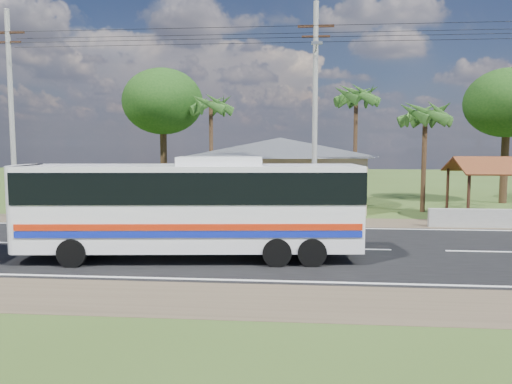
% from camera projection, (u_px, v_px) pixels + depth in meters
% --- Properties ---
extents(ground, '(120.00, 120.00, 0.00)m').
position_uv_depth(ground, '(241.00, 248.00, 19.38)').
color(ground, '#344A1A').
rests_on(ground, ground).
extents(road, '(120.00, 16.00, 0.03)m').
position_uv_depth(road, '(241.00, 247.00, 19.38)').
color(road, black).
rests_on(road, ground).
extents(house, '(12.40, 10.00, 5.00)m').
position_uv_depth(house, '(280.00, 165.00, 31.91)').
color(house, tan).
rests_on(house, ground).
extents(waiting_shed, '(5.20, 4.48, 3.35)m').
position_uv_depth(waiting_shed, '(503.00, 168.00, 26.39)').
color(waiting_shed, '#3A2115').
rests_on(waiting_shed, ground).
extents(concrete_barrier, '(7.00, 0.30, 0.90)m').
position_uv_depth(concrete_barrier, '(503.00, 219.00, 23.83)').
color(concrete_barrier, '#9E9E99').
rests_on(concrete_barrier, ground).
extents(utility_poles, '(32.80, 2.22, 11.00)m').
position_uv_depth(utility_poles, '(308.00, 109.00, 25.01)').
color(utility_poles, '#9E9E99').
rests_on(utility_poles, ground).
extents(palm_near, '(2.80, 2.80, 6.70)m').
position_uv_depth(palm_near, '(425.00, 114.00, 28.89)').
color(palm_near, '#47301E').
rests_on(palm_near, ground).
extents(palm_mid, '(2.80, 2.80, 8.20)m').
position_uv_depth(palm_mid, '(356.00, 97.00, 33.52)').
color(palm_mid, '#47301E').
rests_on(palm_mid, ground).
extents(palm_far, '(2.80, 2.80, 7.70)m').
position_uv_depth(palm_far, '(211.00, 105.00, 34.94)').
color(palm_far, '#47301E').
rests_on(palm_far, ground).
extents(tree_behind_house, '(6.00, 6.00, 9.61)m').
position_uv_depth(tree_behind_house, '(163.00, 102.00, 37.23)').
color(tree_behind_house, '#47301E').
rests_on(tree_behind_house, ground).
extents(tree_behind_shed, '(5.60, 5.60, 9.02)m').
position_uv_depth(tree_behind_shed, '(507.00, 103.00, 33.18)').
color(tree_behind_shed, '#47301E').
rests_on(tree_behind_shed, ground).
extents(coach_bus, '(11.71, 3.56, 3.58)m').
position_uv_depth(coach_bus, '(193.00, 201.00, 17.22)').
color(coach_bus, silver).
rests_on(coach_bus, ground).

